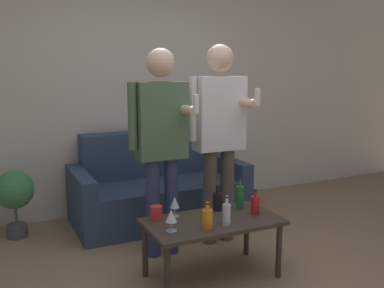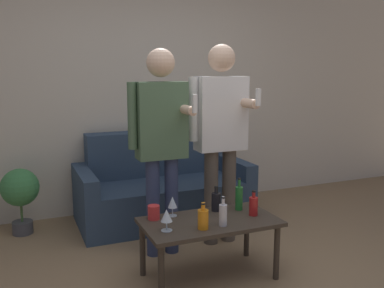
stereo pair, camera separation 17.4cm
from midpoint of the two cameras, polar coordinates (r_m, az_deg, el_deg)
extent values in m
cube|color=beige|center=(4.75, -8.89, 7.37)|extent=(8.00, 0.06, 2.70)
cube|color=#334760|center=(4.39, -4.89, -7.96)|extent=(1.46, 0.62, 0.42)
cube|color=#334760|center=(4.71, -6.80, -3.69)|extent=(1.46, 0.24, 0.90)
cube|color=#334760|center=(4.28, -15.66, -7.57)|extent=(0.14, 0.86, 0.59)
cube|color=#334760|center=(4.79, 3.59, -5.30)|extent=(0.14, 0.86, 0.59)
cube|color=#3D3328|center=(3.23, 1.12, -10.33)|extent=(1.01, 0.54, 0.03)
cylinder|color=#3D3328|center=(2.97, -5.06, -17.07)|extent=(0.04, 0.04, 0.42)
cylinder|color=#3D3328|center=(3.36, 10.01, -13.84)|extent=(0.04, 0.04, 0.42)
cylinder|color=#3D3328|center=(3.35, -7.82, -13.84)|extent=(0.04, 0.04, 0.42)
cylinder|color=#3D3328|center=(3.70, 5.93, -11.43)|extent=(0.04, 0.04, 0.42)
cylinder|color=silver|center=(3.10, 3.02, -9.40)|extent=(0.06, 0.06, 0.16)
cylinder|color=silver|center=(3.07, 3.04, -7.50)|extent=(0.02, 0.02, 0.06)
cylinder|color=black|center=(3.06, 3.05, -7.07)|extent=(0.03, 0.03, 0.01)
cylinder|color=orange|center=(3.03, 0.41, -10.01)|extent=(0.08, 0.08, 0.14)
cylinder|color=orange|center=(3.00, 0.41, -8.30)|extent=(0.03, 0.03, 0.05)
cylinder|color=black|center=(3.00, 0.41, -7.92)|extent=(0.03, 0.03, 0.01)
cylinder|color=#B21E1E|center=(3.34, 6.92, -8.13)|extent=(0.07, 0.07, 0.14)
cylinder|color=#B21E1E|center=(3.32, 6.95, -6.53)|extent=(0.03, 0.03, 0.05)
cylinder|color=black|center=(3.31, 6.96, -6.17)|extent=(0.03, 0.03, 0.01)
cylinder|color=#23752D|center=(3.44, 4.96, -7.15)|extent=(0.06, 0.06, 0.19)
cylinder|color=#23752D|center=(3.41, 4.99, -5.07)|extent=(0.02, 0.02, 0.07)
cylinder|color=black|center=(3.40, 5.00, -4.58)|extent=(0.03, 0.03, 0.01)
cylinder|color=black|center=(3.41, 1.94, -7.69)|extent=(0.07, 0.07, 0.14)
cylinder|color=black|center=(3.38, 1.95, -6.08)|extent=(0.03, 0.03, 0.06)
cylinder|color=black|center=(3.37, 1.95, -5.72)|extent=(0.03, 0.03, 0.01)
cylinder|color=silver|center=(3.30, -3.84, -9.56)|extent=(0.07, 0.07, 0.01)
cylinder|color=silver|center=(3.29, -3.85, -9.01)|extent=(0.01, 0.01, 0.06)
cone|color=silver|center=(3.27, -3.86, -7.77)|extent=(0.07, 0.07, 0.09)
cylinder|color=silver|center=(3.02, -4.46, -11.48)|extent=(0.08, 0.08, 0.01)
cylinder|color=silver|center=(3.01, -4.47, -10.88)|extent=(0.01, 0.01, 0.06)
cone|color=silver|center=(2.98, -4.49, -9.53)|extent=(0.08, 0.08, 0.09)
cylinder|color=red|center=(3.22, -6.33, -9.15)|extent=(0.09, 0.09, 0.11)
cylinder|color=navy|center=(3.61, -6.59, -8.52)|extent=(0.11, 0.11, 0.83)
cylinder|color=navy|center=(3.66, -4.14, -8.20)|extent=(0.11, 0.11, 0.83)
cube|color=#4C6B4C|center=(3.48, -5.55, 3.11)|extent=(0.41, 0.18, 0.62)
sphere|color=beige|center=(3.45, -5.68, 10.74)|extent=(0.23, 0.23, 0.23)
cylinder|color=#4C6B4C|center=(3.40, -9.40, 3.66)|extent=(0.07, 0.07, 0.53)
cylinder|color=beige|center=(3.40, -2.18, 4.58)|extent=(0.07, 0.28, 0.07)
cube|color=white|center=(3.24, -1.00, 5.39)|extent=(0.03, 0.03, 0.14)
cylinder|color=brown|center=(3.85, 1.08, -7.10)|extent=(0.12, 0.12, 0.85)
cylinder|color=brown|center=(3.93, 3.41, -6.76)|extent=(0.12, 0.12, 0.85)
cube|color=white|center=(3.74, 2.33, 4.10)|extent=(0.44, 0.20, 0.64)
sphere|color=beige|center=(3.72, 2.39, 11.37)|extent=(0.23, 0.23, 0.23)
cylinder|color=white|center=(3.62, -1.34, 4.67)|extent=(0.08, 0.08, 0.54)
cylinder|color=beige|center=(3.69, 5.84, 5.48)|extent=(0.08, 0.29, 0.08)
cube|color=white|center=(3.54, 7.33, 6.23)|extent=(0.03, 0.03, 0.14)
cylinder|color=#4C4C51|center=(4.44, -23.35, -10.57)|extent=(0.19, 0.19, 0.12)
cylinder|color=#476B38|center=(4.39, -23.50, -8.52)|extent=(0.02, 0.02, 0.21)
sphere|color=#428E4C|center=(4.32, -23.72, -5.62)|extent=(0.35, 0.35, 0.35)
camera|label=1|loc=(0.09, -91.42, -0.25)|focal=40.00mm
camera|label=2|loc=(0.09, 88.58, 0.25)|focal=40.00mm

